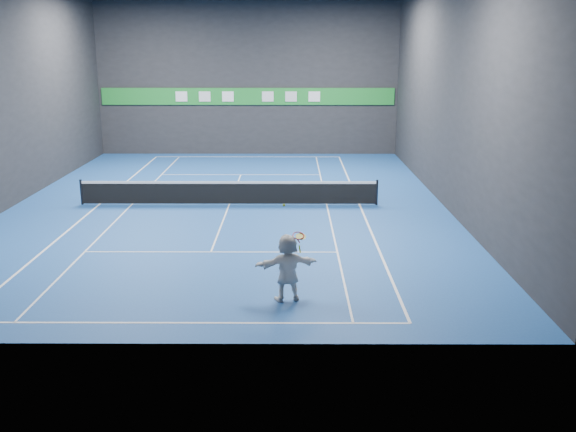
{
  "coord_description": "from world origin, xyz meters",
  "views": [
    {
      "loc": [
        2.6,
        -26.19,
        6.51
      ],
      "look_at": [
        2.51,
        -7.46,
        1.5
      ],
      "focal_mm": 40.0,
      "sensor_mm": 36.0,
      "label": 1
    }
  ],
  "objects_px": {
    "player": "(287,267)",
    "tennis_net": "(229,192)",
    "tennis_ball": "(284,205)",
    "tennis_racket": "(299,237)"
  },
  "relations": [
    {
      "from": "player",
      "to": "tennis_net",
      "type": "relative_size",
      "value": 0.14
    },
    {
      "from": "player",
      "to": "tennis_net",
      "type": "distance_m",
      "value": 10.72
    },
    {
      "from": "tennis_ball",
      "to": "tennis_racket",
      "type": "xyz_separation_m",
      "value": [
        0.38,
        0.08,
        -0.88
      ]
    },
    {
      "from": "tennis_net",
      "to": "tennis_racket",
      "type": "relative_size",
      "value": 21.77
    },
    {
      "from": "player",
      "to": "tennis_net",
      "type": "height_order",
      "value": "player"
    },
    {
      "from": "player",
      "to": "tennis_racket",
      "type": "bearing_deg",
      "value": 175.05
    },
    {
      "from": "tennis_ball",
      "to": "tennis_net",
      "type": "distance_m",
      "value": 10.92
    },
    {
      "from": "tennis_ball",
      "to": "tennis_net",
      "type": "bearing_deg",
      "value": 103.05
    },
    {
      "from": "tennis_net",
      "to": "tennis_racket",
      "type": "bearing_deg",
      "value": -74.88
    },
    {
      "from": "player",
      "to": "tennis_racket",
      "type": "relative_size",
      "value": 3.15
    }
  ]
}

